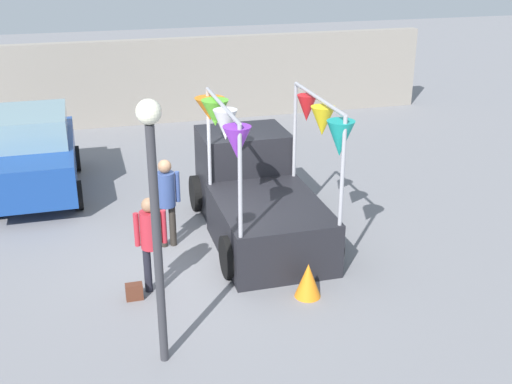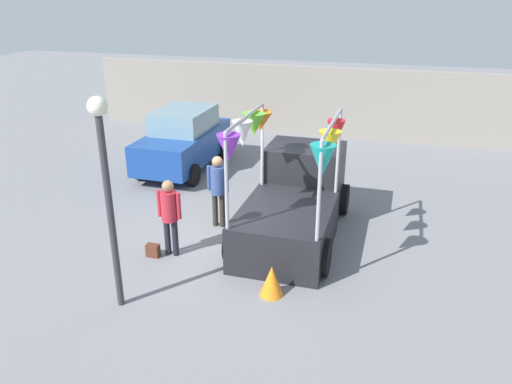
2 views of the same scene
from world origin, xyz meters
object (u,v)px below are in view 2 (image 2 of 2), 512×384
person_vendor (218,185)px  folded_kite_bundle_tangerine (272,281)px  vendor_truck (295,196)px  person_customer (169,211)px  street_lamp (106,176)px  handbag (153,250)px  parked_car (184,140)px

person_vendor → folded_kite_bundle_tangerine: (1.95, -2.46, -0.77)m
vendor_truck → person_customer: (-2.28, -1.83, 0.14)m
vendor_truck → person_vendor: 1.82m
vendor_truck → street_lamp: bearing=-122.2°
vendor_truck → person_customer: vendor_truck is taller
person_customer → handbag: (-0.35, -0.20, -0.88)m
street_lamp → person_vendor: bearing=80.6°
vendor_truck → person_vendor: bearing=-172.1°
person_customer → street_lamp: size_ratio=0.45×
handbag → street_lamp: size_ratio=0.07×
parked_car → street_lamp: size_ratio=1.06×
handbag → folded_kite_bundle_tangerine: (2.78, -0.67, 0.16)m
vendor_truck → person_customer: size_ratio=2.43×
person_customer → folded_kite_bundle_tangerine: 2.69m
parked_car → person_customer: parked_car is taller
parked_car → person_vendor: 4.35m
person_customer → person_vendor: 1.66m
folded_kite_bundle_tangerine → person_customer: bearing=160.2°
parked_car → person_customer: size_ratio=2.36×
street_lamp → vendor_truck: bearing=57.8°
vendor_truck → handbag: bearing=-142.2°
person_customer → street_lamp: bearing=-92.9°
folded_kite_bundle_tangerine → street_lamp: bearing=-157.3°
vendor_truck → street_lamp: (-2.38, -3.77, 1.60)m
parked_car → person_customer: bearing=-68.9°
person_vendor → folded_kite_bundle_tangerine: bearing=-51.5°
person_vendor → street_lamp: street_lamp is taller
person_vendor → street_lamp: bearing=-99.4°
handbag → person_customer: bearing=29.7°
person_customer → handbag: 0.97m
person_customer → handbag: size_ratio=6.04×
person_customer → handbag: person_customer is taller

